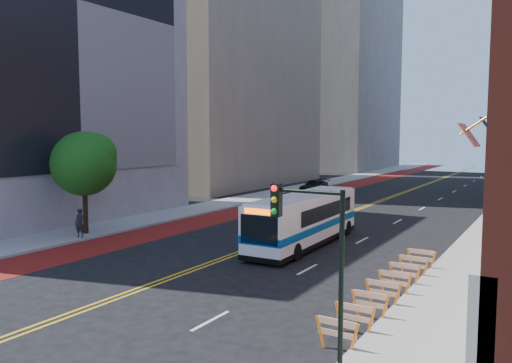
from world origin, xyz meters
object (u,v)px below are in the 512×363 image
object	(u,v)px
car_a	(286,199)
car_b	(325,195)
street_tree	(85,161)
traffic_signal	(311,240)
car_c	(314,186)
pedestrian	(80,223)
transit_bus	(305,219)

from	to	relation	value
car_a	car_b	distance (m)	5.38
street_tree	traffic_signal	world-z (taller)	street_tree
car_c	traffic_signal	bearing A→B (deg)	-58.99
car_a	pedestrian	bearing A→B (deg)	-92.49
traffic_signal	pedestrian	xyz separation A→B (m)	(-19.91, 8.40, -2.65)
car_a	car_c	distance (m)	13.34
car_b	car_c	size ratio (longest dim) A/B	0.92
car_c	transit_bus	bearing A→B (deg)	-59.90
car_c	pedestrian	distance (m)	32.60
transit_bus	traffic_signal	bearing A→B (deg)	-65.48
traffic_signal	car_a	xyz separation A→B (m)	(-15.59, 28.00, -3.02)
transit_bus	car_c	distance (m)	28.95
traffic_signal	transit_bus	size ratio (longest dim) A/B	0.45
car_a	traffic_signal	bearing A→B (deg)	-50.95
transit_bus	street_tree	bearing A→B (deg)	-161.75
transit_bus	car_b	size ratio (longest dim) A/B	2.65
traffic_signal	car_c	bearing A→B (deg)	114.55
street_tree	car_c	xyz separation A→B (m)	(1.94, 31.42, -4.24)
street_tree	traffic_signal	size ratio (longest dim) A/B	1.32
traffic_signal	car_a	size ratio (longest dim) A/B	1.22
car_a	car_c	bearing A→B (deg)	113.50
transit_bus	car_a	size ratio (longest dim) A/B	2.72
car_b	street_tree	bearing A→B (deg)	-124.57
traffic_signal	transit_bus	world-z (taller)	traffic_signal
car_b	car_c	distance (m)	9.20
transit_bus	car_b	bearing A→B (deg)	108.38
street_tree	car_b	size ratio (longest dim) A/B	1.57
street_tree	car_a	size ratio (longest dim) A/B	1.62
street_tree	car_c	bearing A→B (deg)	86.46
street_tree	transit_bus	distance (m)	14.78
traffic_signal	transit_bus	distance (m)	16.26
pedestrian	car_b	bearing A→B (deg)	61.54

